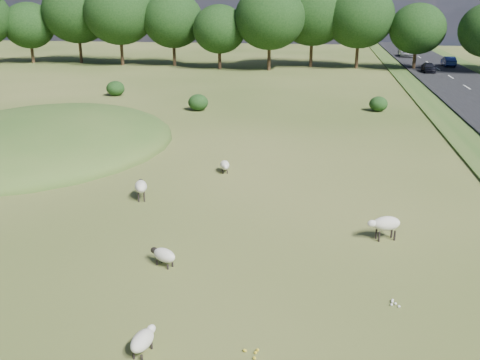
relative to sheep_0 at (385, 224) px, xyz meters
name	(u,v)px	position (x,y,z in m)	size (l,w,h in m)	color
ground	(248,124)	(-8.13, 19.27, -0.66)	(160.00, 160.00, 0.00)	#334D18
mound	(44,144)	(-20.13, 11.27, -0.66)	(16.00, 20.00, 4.00)	#33561E
treeline	(279,18)	(-9.19, 54.70, 5.91)	(96.28, 14.66, 11.70)	black
shrubs	(206,97)	(-12.99, 26.68, 0.02)	(26.05, 7.60, 1.43)	black
sheep_0	(385,224)	(0.00, 0.00, 0.00)	(1.36, 0.89, 0.94)	#BFB69E
sheep_1	(164,255)	(-7.70, -3.40, -0.26)	(1.13, 0.87, 0.64)	#BFB69E
sheep_2	(141,186)	(-10.64, 2.72, -0.03)	(0.86, 1.30, 0.90)	#BFB69E
sheep_3	(225,165)	(-7.61, 7.34, -0.26)	(0.70, 1.15, 0.63)	#BFB69E
sheep_4	(143,340)	(-6.80, -8.16, -0.26)	(0.63, 1.12, 0.63)	#BFB69E
car_0	(429,67)	(9.97, 51.47, 0.20)	(1.44, 3.57, 1.22)	black
car_3	(416,44)	(13.77, 88.96, 0.36)	(2.15, 5.28, 1.53)	#B4B7BC
car_5	(407,52)	(9.97, 71.99, 0.31)	(2.37, 5.15, 1.43)	silver
car_6	(449,61)	(13.77, 58.65, 0.25)	(1.40, 4.00, 1.32)	navy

